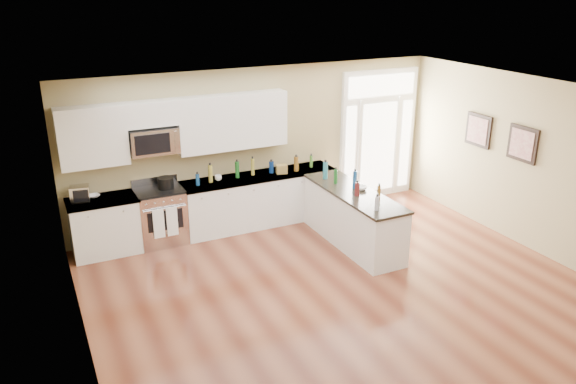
% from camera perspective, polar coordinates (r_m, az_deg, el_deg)
% --- Properties ---
extents(ground, '(8.00, 8.00, 0.00)m').
position_cam_1_polar(ground, '(7.60, 9.53, -13.05)').
color(ground, '#552617').
extents(room_shell, '(8.00, 8.00, 8.00)m').
position_cam_1_polar(room_shell, '(6.81, 10.36, -0.97)').
color(room_shell, tan).
rests_on(room_shell, ground).
extents(back_cabinet_left, '(1.10, 0.66, 0.94)m').
position_cam_1_polar(back_cabinet_left, '(9.58, -18.07, -3.46)').
color(back_cabinet_left, silver).
rests_on(back_cabinet_left, ground).
extents(back_cabinet_right, '(2.85, 0.66, 0.94)m').
position_cam_1_polar(back_cabinet_right, '(10.21, -2.92, -0.93)').
color(back_cabinet_right, silver).
rests_on(back_cabinet_right, ground).
extents(peninsula_cabinet, '(0.69, 2.32, 0.94)m').
position_cam_1_polar(peninsula_cabinet, '(9.49, 6.56, -2.78)').
color(peninsula_cabinet, silver).
rests_on(peninsula_cabinet, ground).
extents(upper_cabinet_left, '(1.04, 0.33, 0.95)m').
position_cam_1_polar(upper_cabinet_left, '(9.24, -19.27, 5.33)').
color(upper_cabinet_left, silver).
rests_on(upper_cabinet_left, room_shell).
extents(upper_cabinet_right, '(1.94, 0.33, 0.95)m').
position_cam_1_polar(upper_cabinet_right, '(9.75, -5.68, 7.13)').
color(upper_cabinet_right, silver).
rests_on(upper_cabinet_right, room_shell).
extents(upper_cabinet_short, '(0.82, 0.33, 0.40)m').
position_cam_1_polar(upper_cabinet_short, '(9.32, -13.78, 7.75)').
color(upper_cabinet_short, silver).
rests_on(upper_cabinet_short, room_shell).
extents(microwave, '(0.78, 0.41, 0.42)m').
position_cam_1_polar(microwave, '(9.38, -13.51, 5.09)').
color(microwave, silver).
rests_on(microwave, room_shell).
extents(entry_door, '(1.70, 0.10, 2.60)m').
position_cam_1_polar(entry_door, '(11.42, 9.12, 5.73)').
color(entry_door, white).
rests_on(entry_door, ground).
extents(wall_art_near, '(0.05, 0.58, 0.58)m').
position_cam_1_polar(wall_art_near, '(10.59, 18.77, 5.96)').
color(wall_art_near, black).
rests_on(wall_art_near, room_shell).
extents(wall_art_far, '(0.05, 0.58, 0.58)m').
position_cam_1_polar(wall_art_far, '(9.93, 22.73, 4.53)').
color(wall_art_far, black).
rests_on(wall_art_far, room_shell).
extents(kitchen_range, '(0.78, 0.69, 1.08)m').
position_cam_1_polar(kitchen_range, '(9.69, -12.79, -2.38)').
color(kitchen_range, silver).
rests_on(kitchen_range, ground).
extents(stockpot, '(0.27, 0.27, 0.20)m').
position_cam_1_polar(stockpot, '(9.53, -12.32, 0.96)').
color(stockpot, black).
rests_on(stockpot, kitchen_range).
extents(toaster_oven, '(0.32, 0.27, 0.25)m').
position_cam_1_polar(toaster_oven, '(9.37, -20.39, -0.15)').
color(toaster_oven, silver).
rests_on(toaster_oven, back_cabinet_left).
extents(cardboard_box, '(0.22, 0.19, 0.16)m').
position_cam_1_polar(cardboard_box, '(10.09, -0.66, 2.35)').
color(cardboard_box, olive).
rests_on(cardboard_box, back_cabinet_right).
extents(bowl_left, '(0.21, 0.21, 0.04)m').
position_cam_1_polar(bowl_left, '(9.50, -19.08, -0.37)').
color(bowl_left, white).
rests_on(bowl_left, back_cabinet_left).
extents(bowl_peninsula, '(0.19, 0.19, 0.06)m').
position_cam_1_polar(bowl_peninsula, '(9.37, 7.43, 0.40)').
color(bowl_peninsula, white).
rests_on(bowl_peninsula, peninsula_cabinet).
extents(cup_counter, '(0.13, 0.13, 0.09)m').
position_cam_1_polar(cup_counter, '(9.81, -7.10, 1.44)').
color(cup_counter, white).
rests_on(cup_counter, back_cabinet_right).
extents(counter_bottles, '(2.40, 2.41, 0.31)m').
position_cam_1_polar(counter_bottles, '(9.63, 0.93, 1.79)').
color(counter_bottles, '#19591E').
rests_on(counter_bottles, back_cabinet_right).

